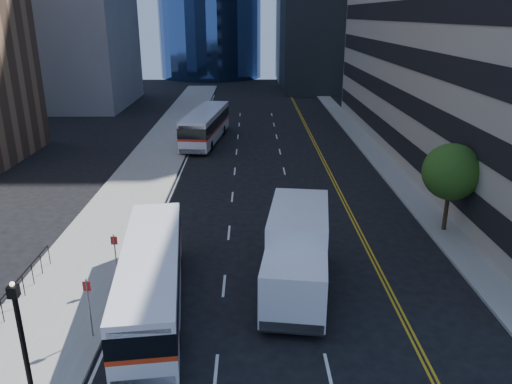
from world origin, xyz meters
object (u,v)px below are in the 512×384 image
at_px(lamp_post, 23,345).
at_px(bus_rear, 206,125).
at_px(bus_front, 152,276).
at_px(box_truck, 297,252).
at_px(street_tree, 451,172).

bearing_deg(lamp_post, bus_rear, 86.18).
distance_m(lamp_post, bus_front, 6.83).
relative_size(bus_front, box_truck, 1.39).
distance_m(bus_front, box_truck, 6.45).
bearing_deg(box_truck, bus_rear, 110.71).
xyz_separation_m(bus_rear, box_truck, (6.44, -28.34, 0.24)).
bearing_deg(box_truck, street_tree, 42.76).
bearing_deg(lamp_post, street_tree, 37.87).
bearing_deg(bus_rear, lamp_post, -86.67).
height_order(street_tree, bus_front, street_tree).
xyz_separation_m(lamp_post, bus_front, (2.56, 6.21, -1.21)).
bearing_deg(bus_front, bus_rear, 83.40).
xyz_separation_m(bus_front, bus_rear, (-0.16, 29.76, 0.16)).
distance_m(street_tree, bus_rear, 27.01).
bearing_deg(bus_rear, bus_front, -82.53).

